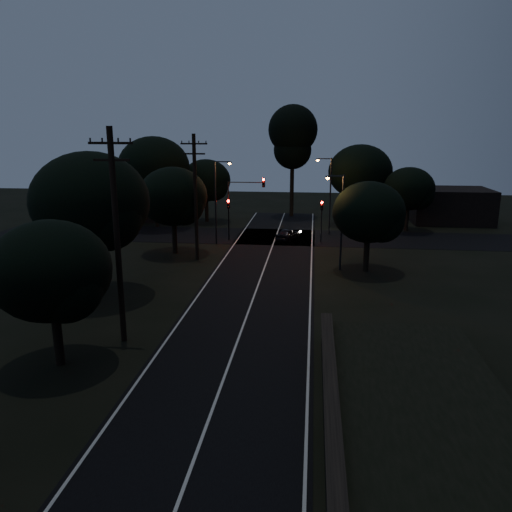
# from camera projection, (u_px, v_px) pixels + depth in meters

# --- Properties ---
(road_surface) EXTENTS (60.00, 70.00, 0.03)m
(road_surface) POSITION_uv_depth(u_px,v_px,m) (266.00, 264.00, 41.26)
(road_surface) COLOR black
(road_surface) RESTS_ON ground
(utility_pole_mid) EXTENTS (2.20, 0.30, 11.00)m
(utility_pole_mid) POSITION_uv_depth(u_px,v_px,m) (117.00, 234.00, 25.00)
(utility_pole_mid) COLOR black
(utility_pole_mid) RESTS_ON ground
(utility_pole_far) EXTENTS (2.20, 0.30, 10.50)m
(utility_pole_far) POSITION_uv_depth(u_px,v_px,m) (195.00, 196.00, 41.43)
(utility_pole_far) COLOR black
(utility_pole_far) RESTS_ON ground
(tree_left_b) EXTENTS (5.46, 5.46, 6.94)m
(tree_left_b) POSITION_uv_depth(u_px,v_px,m) (54.00, 274.00, 22.51)
(tree_left_b) COLOR black
(tree_left_b) RESTS_ON ground
(tree_left_c) EXTENTS (7.54, 7.54, 9.53)m
(tree_left_c) POSITION_uv_depth(u_px,v_px,m) (94.00, 204.00, 31.96)
(tree_left_c) COLOR black
(tree_left_c) RESTS_ON ground
(tree_left_d) EXTENTS (6.07, 6.07, 7.70)m
(tree_left_d) POSITION_uv_depth(u_px,v_px,m) (175.00, 198.00, 43.61)
(tree_left_d) COLOR black
(tree_left_d) RESTS_ON ground
(tree_far_nw) EXTENTS (5.86, 5.86, 7.42)m
(tree_far_nw) POSITION_uv_depth(u_px,v_px,m) (207.00, 182.00, 59.12)
(tree_far_nw) COLOR black
(tree_far_nw) RESTS_ON ground
(tree_far_w) EXTENTS (7.94, 7.94, 10.12)m
(tree_far_w) POSITION_uv_depth(u_px,v_px,m) (156.00, 169.00, 55.34)
(tree_far_w) COLOR black
(tree_far_w) RESTS_ON ground
(tree_far_ne) EXTENTS (7.28, 7.28, 9.21)m
(tree_far_ne) POSITION_uv_depth(u_px,v_px,m) (363.00, 173.00, 56.80)
(tree_far_ne) COLOR black
(tree_far_ne) RESTS_ON ground
(tree_far_e) EXTENTS (5.45, 5.45, 6.92)m
(tree_far_e) POSITION_uv_depth(u_px,v_px,m) (411.00, 190.00, 53.76)
(tree_far_e) COLOR black
(tree_far_e) RESTS_ON ground
(tree_right_a) EXTENTS (5.54, 5.54, 7.04)m
(tree_right_a) POSITION_uv_depth(u_px,v_px,m) (371.00, 214.00, 38.04)
(tree_right_a) COLOR black
(tree_right_a) RESTS_ON ground
(tall_pine) EXTENTS (6.09, 6.09, 13.83)m
(tall_pine) POSITION_uv_depth(u_px,v_px,m) (293.00, 136.00, 61.68)
(tall_pine) COLOR black
(tall_pine) RESTS_ON ground
(building_left) EXTENTS (10.00, 8.00, 4.40)m
(building_left) POSITION_uv_depth(u_px,v_px,m) (125.00, 200.00, 63.05)
(building_left) COLOR black
(building_left) RESTS_ON ground
(building_right) EXTENTS (9.00, 7.00, 4.00)m
(building_right) POSITION_uv_depth(u_px,v_px,m) (450.00, 205.00, 59.61)
(building_right) COLOR black
(building_right) RESTS_ON ground
(signal_left) EXTENTS (0.28, 0.35, 4.10)m
(signal_left) POSITION_uv_depth(u_px,v_px,m) (229.00, 212.00, 49.61)
(signal_left) COLOR black
(signal_left) RESTS_ON ground
(signal_right) EXTENTS (0.28, 0.35, 4.10)m
(signal_right) POSITION_uv_depth(u_px,v_px,m) (322.00, 214.00, 48.59)
(signal_right) COLOR black
(signal_right) RESTS_ON ground
(signal_mast) EXTENTS (3.70, 0.35, 6.25)m
(signal_mast) POSITION_uv_depth(u_px,v_px,m) (245.00, 197.00, 49.06)
(signal_mast) COLOR black
(signal_mast) RESTS_ON ground
(streetlight_a) EXTENTS (1.66, 0.26, 8.00)m
(streetlight_a) POSITION_uv_depth(u_px,v_px,m) (217.00, 197.00, 47.33)
(streetlight_a) COLOR black
(streetlight_a) RESTS_ON ground
(streetlight_b) EXTENTS (1.66, 0.26, 8.00)m
(streetlight_b) POSITION_uv_depth(u_px,v_px,m) (329.00, 191.00, 51.93)
(streetlight_b) COLOR black
(streetlight_b) RESTS_ON ground
(streetlight_c) EXTENTS (1.46, 0.26, 7.50)m
(streetlight_c) POSITION_uv_depth(u_px,v_px,m) (340.00, 216.00, 38.46)
(streetlight_c) COLOR black
(streetlight_c) RESTS_ON ground
(car) EXTENTS (2.67, 3.84, 1.21)m
(car) POSITION_uv_depth(u_px,v_px,m) (288.00, 234.00, 50.07)
(car) COLOR black
(car) RESTS_ON ground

